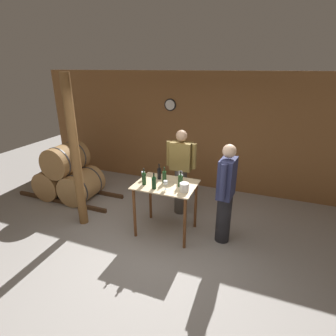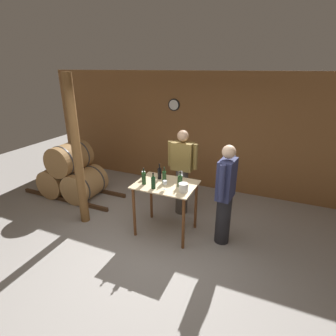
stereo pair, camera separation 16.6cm
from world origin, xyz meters
name	(u,v)px [view 1 (the left image)]	position (x,y,z in m)	size (l,w,h in m)	color
ground_plane	(153,257)	(0.00, 0.00, 0.00)	(14.00, 14.00, 0.00)	#9E9993
back_wall	(202,132)	(0.00, 2.86, 1.35)	(8.40, 0.08, 2.70)	brown
barrel_rack	(68,176)	(-2.58, 1.20, 0.51)	(2.32, 0.83, 1.24)	#4C331E
tasting_table	(166,194)	(-0.06, 0.72, 0.75)	(1.01, 0.76, 0.94)	beige
wooden_post	(75,155)	(-1.63, 0.43, 1.35)	(0.16, 0.16, 2.70)	brown
wine_bottle_far_left	(144,178)	(-0.39, 0.57, 1.05)	(0.07, 0.07, 0.29)	#193819
wine_bottle_left	(159,173)	(-0.24, 0.87, 1.04)	(0.07, 0.07, 0.28)	black
wine_bottle_center	(154,183)	(-0.17, 0.49, 1.04)	(0.07, 0.07, 0.27)	black
wine_bottle_right	(164,177)	(-0.10, 0.76, 1.05)	(0.07, 0.07, 0.28)	#193819
wine_bottle_far_right	(180,181)	(0.20, 0.71, 1.04)	(0.08, 0.08, 0.27)	#193819
wine_glass_near_left	(143,174)	(-0.49, 0.76, 1.04)	(0.06, 0.06, 0.14)	silver
wine_glass_near_center	(166,183)	(0.02, 0.52, 1.05)	(0.07, 0.07, 0.15)	silver
wine_glass_near_right	(181,173)	(0.10, 1.01, 1.04)	(0.07, 0.07, 0.14)	silver
wine_glass_far_side	(181,177)	(0.16, 0.85, 1.04)	(0.07, 0.07, 0.14)	silver
ice_bucket	(184,187)	(0.31, 0.56, 1.01)	(0.15, 0.15, 0.14)	white
person_host	(226,193)	(0.92, 0.83, 0.90)	(0.25, 0.59, 1.70)	#232328
person_visitor_with_scarf	(181,171)	(-0.04, 1.46, 0.90)	(0.59, 0.24, 1.70)	#4C4742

